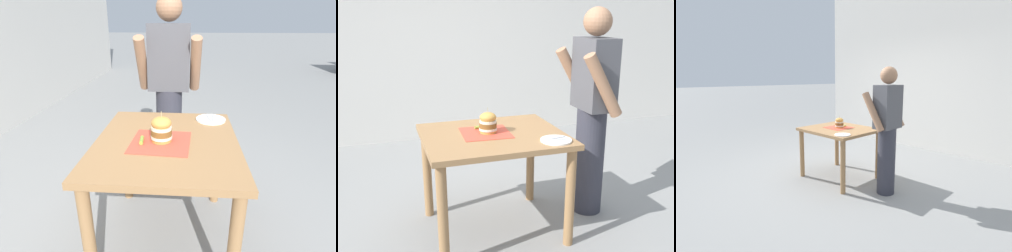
% 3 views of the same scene
% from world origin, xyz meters
% --- Properties ---
extents(ground_plane, '(80.00, 80.00, 0.00)m').
position_xyz_m(ground_plane, '(0.00, 0.00, 0.00)').
color(ground_plane, gray).
extents(patio_table, '(0.88, 1.03, 0.79)m').
position_xyz_m(patio_table, '(0.00, 0.00, 0.65)').
color(patio_table, '#9E7247').
rests_on(patio_table, ground).
extents(serving_paper, '(0.37, 0.37, 0.00)m').
position_xyz_m(serving_paper, '(-0.03, -0.05, 0.79)').
color(serving_paper, '#D64C38').
rests_on(serving_paper, patio_table).
extents(sandwich, '(0.13, 0.13, 0.19)m').
position_xyz_m(sandwich, '(-0.03, -0.03, 0.87)').
color(sandwich, gold).
rests_on(sandwich, serving_paper).
extents(pickle_spear, '(0.03, 0.09, 0.02)m').
position_xyz_m(pickle_spear, '(-0.15, -0.06, 0.80)').
color(pickle_spear, '#8EA83D').
rests_on(pickle_spear, serving_paper).
extents(side_plate_with_forks, '(0.22, 0.22, 0.02)m').
position_xyz_m(side_plate_with_forks, '(0.30, 0.37, 0.79)').
color(side_plate_with_forks, white).
rests_on(side_plate_with_forks, patio_table).
extents(diner_across_table, '(0.55, 0.35, 1.69)m').
position_xyz_m(diner_across_table, '(-0.05, 0.85, 0.88)').
color(diner_across_table, '#33333D').
rests_on(diner_across_table, ground).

